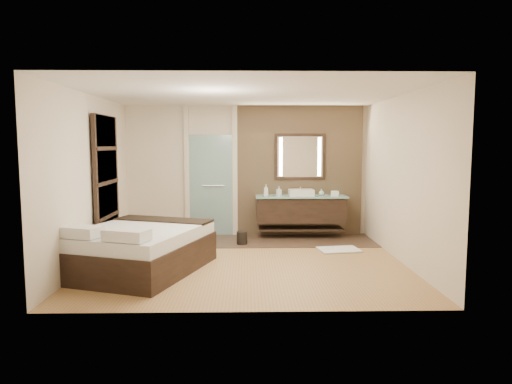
{
  "coord_description": "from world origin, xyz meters",
  "views": [
    {
      "loc": [
        -0.01,
        -7.29,
        1.91
      ],
      "look_at": [
        0.15,
        0.6,
        1.08
      ],
      "focal_mm": 32.0,
      "sensor_mm": 36.0,
      "label": 1
    }
  ],
  "objects_px": {
    "mirror_unit": "(300,157)",
    "waste_bin": "(242,238)",
    "vanity": "(301,209)",
    "bed": "(138,249)"
  },
  "relations": [
    {
      "from": "vanity",
      "to": "bed",
      "type": "bearing_deg",
      "value": -138.65
    },
    {
      "from": "bed",
      "to": "waste_bin",
      "type": "distance_m",
      "value": 2.36
    },
    {
      "from": "bed",
      "to": "waste_bin",
      "type": "relative_size",
      "value": 9.99
    },
    {
      "from": "waste_bin",
      "to": "mirror_unit",
      "type": "bearing_deg",
      "value": 36.77
    },
    {
      "from": "vanity",
      "to": "mirror_unit",
      "type": "bearing_deg",
      "value": 90.0
    },
    {
      "from": "mirror_unit",
      "to": "waste_bin",
      "type": "relative_size",
      "value": 4.2
    },
    {
      "from": "mirror_unit",
      "to": "bed",
      "type": "distance_m",
      "value": 4.05
    },
    {
      "from": "bed",
      "to": "mirror_unit",
      "type": "bearing_deg",
      "value": 62.89
    },
    {
      "from": "vanity",
      "to": "bed",
      "type": "distance_m",
      "value": 3.67
    },
    {
      "from": "mirror_unit",
      "to": "waste_bin",
      "type": "bearing_deg",
      "value": -143.23
    }
  ]
}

